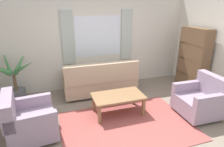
% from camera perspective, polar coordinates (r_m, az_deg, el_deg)
% --- Properties ---
extents(ground_plane, '(6.24, 6.24, 0.00)m').
position_cam_1_polar(ground_plane, '(4.00, 4.44, -15.15)').
color(ground_plane, gray).
extents(wall_back, '(5.32, 0.12, 2.60)m').
position_cam_1_polar(wall_back, '(5.51, -4.23, 9.50)').
color(wall_back, silver).
rests_on(wall_back, ground_plane).
extents(window_with_curtains, '(1.98, 0.07, 1.40)m').
position_cam_1_polar(window_with_curtains, '(5.41, -4.06, 10.91)').
color(window_with_curtains, white).
extents(area_rug, '(2.57, 1.80, 0.01)m').
position_cam_1_polar(area_rug, '(3.99, 4.45, -15.08)').
color(area_rug, '#9E4C47').
rests_on(area_rug, ground_plane).
extents(couch, '(1.90, 0.82, 0.92)m').
position_cam_1_polar(couch, '(5.13, -3.49, -2.16)').
color(couch, tan).
rests_on(couch, ground_plane).
extents(armchair_left, '(0.91, 0.93, 0.88)m').
position_cam_1_polar(armchair_left, '(3.80, -23.65, -12.60)').
color(armchair_left, '#998499').
rests_on(armchair_left, ground_plane).
extents(armchair_right, '(0.84, 0.86, 0.88)m').
position_cam_1_polar(armchair_right, '(4.59, 24.83, -7.06)').
color(armchair_right, '#998499').
rests_on(armchair_right, ground_plane).
extents(coffee_table, '(1.10, 0.64, 0.44)m').
position_cam_1_polar(coffee_table, '(4.20, 1.82, -7.14)').
color(coffee_table, olive).
rests_on(coffee_table, ground_plane).
extents(potted_plant, '(1.12, 1.18, 1.23)m').
position_cam_1_polar(potted_plant, '(5.18, -26.85, -2.88)').
color(potted_plant, '#56565B').
rests_on(potted_plant, ground_plane).
extents(bookshelf, '(0.30, 0.94, 1.72)m').
position_cam_1_polar(bookshelf, '(5.71, 22.59, 2.81)').
color(bookshelf, brown).
rests_on(bookshelf, ground_plane).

